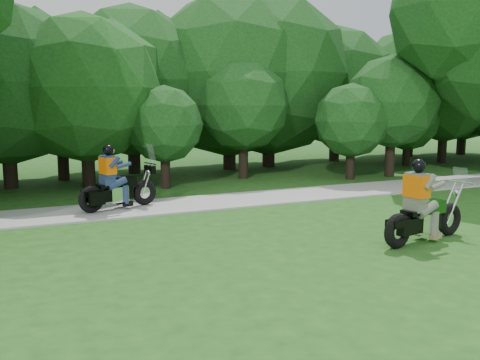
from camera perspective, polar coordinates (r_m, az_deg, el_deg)
ground at (r=10.21m, az=20.58°, el=-9.83°), size 100.00×100.00×0.00m
walkway at (r=16.65m, az=0.98°, el=-2.05°), size 60.00×2.20×0.06m
tree_line at (r=22.69m, az=-5.62°, el=10.14°), size 38.90×11.81×7.87m
chopper_motorcycle at (r=12.34m, az=18.81°, el=-3.23°), size 2.60×0.96×1.87m
touring_motorcycle at (r=15.26m, az=-13.33°, el=-0.64°), size 2.35×1.20×1.83m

